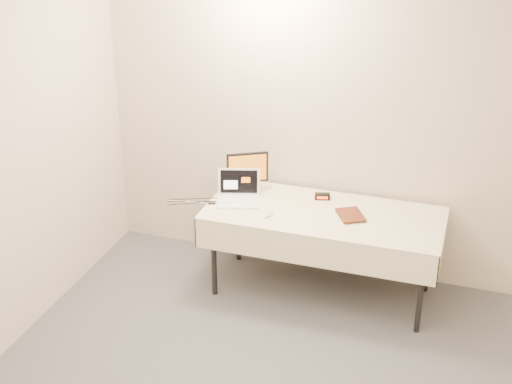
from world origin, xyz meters
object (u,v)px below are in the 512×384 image
(table, at_px, (324,220))
(laptop, at_px, (239,193))
(book, at_px, (340,203))
(monitor, at_px, (247,170))

(table, relative_size, laptop, 4.56)
(laptop, distance_m, book, 0.85)
(monitor, height_order, book, monitor)
(monitor, bearing_deg, laptop, -127.11)
(laptop, xyz_separation_m, monitor, (0.02, 0.16, 0.15))
(table, relative_size, book, 7.59)
(table, xyz_separation_m, book, (0.13, -0.05, 0.18))
(monitor, xyz_separation_m, book, (0.82, -0.21, -0.08))
(laptop, height_order, monitor, monitor)
(laptop, relative_size, book, 1.67)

